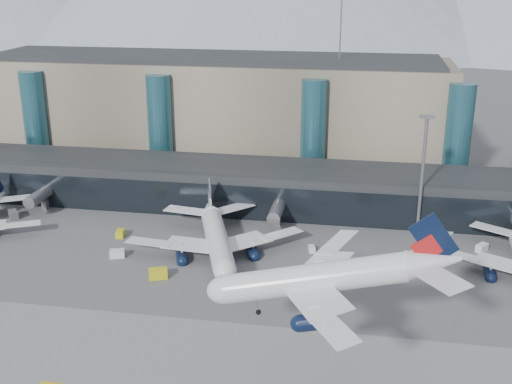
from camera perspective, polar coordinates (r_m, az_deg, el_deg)
ground at (r=100.23m, az=-1.92°, el=-13.07°), size 900.00×900.00×0.00m
concourse at (r=149.75m, az=2.54°, el=0.32°), size 170.00×27.00×10.00m
terminal_main at (r=182.04m, az=-3.94°, el=7.14°), size 130.00×30.00×31.00m
teal_towers at (r=165.00m, az=-1.85°, el=5.39°), size 116.40×19.40×46.00m
lightmast_mid at (r=137.08m, az=14.60°, el=2.04°), size 3.00×1.20×25.60m
hero_jet at (r=81.67m, az=7.44°, el=-6.87°), size 32.93×33.86×10.91m
jet_parked_mid at (r=128.40m, az=-3.62°, el=-3.21°), size 35.59×37.68×12.11m
veh_a at (r=128.92m, az=-12.24°, el=-5.37°), size 3.19×2.43×1.59m
veh_b at (r=138.27m, az=-11.97°, el=-3.64°), size 1.98×2.81×1.49m
veh_c at (r=124.18m, az=9.32°, el=-6.03°), size 4.06×2.62×2.09m
veh_d at (r=136.33m, az=19.44°, el=-4.69°), size 2.79×2.98×1.53m
veh_f at (r=155.17m, az=-20.76°, el=-1.88°), size 3.41×3.58×1.81m
veh_g at (r=128.92m, az=4.98°, el=-5.07°), size 1.67×2.30×1.20m
veh_h at (r=119.22m, az=-8.70°, el=-7.18°), size 3.79×2.87×1.87m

